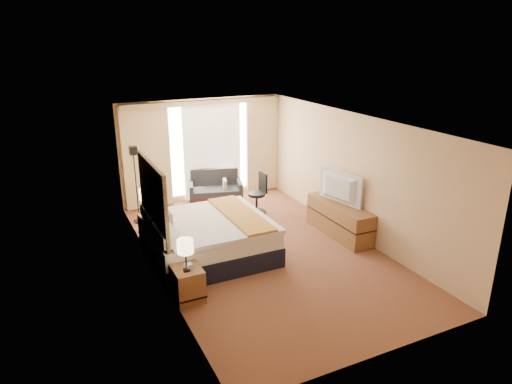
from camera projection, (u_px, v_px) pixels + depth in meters
name	position (u px, v px, depth m)	size (l,w,h in m)	color
floor	(263.00, 251.00, 9.11)	(4.20, 7.00, 0.02)	#551C18
ceiling	(263.00, 121.00, 8.27)	(4.20, 7.00, 0.02)	white
wall_back	(202.00, 150.00, 11.68)	(4.20, 0.02, 2.60)	tan
wall_front	(387.00, 269.00, 5.71)	(4.20, 0.02, 2.60)	tan
wall_left	(154.00, 206.00, 7.83)	(0.02, 7.00, 2.60)	tan
wall_right	(352.00, 175.00, 9.55)	(0.02, 7.00, 2.60)	tan
headboard	(153.00, 203.00, 8.03)	(0.06, 1.85, 1.50)	black
nightstand_left	(188.00, 284.00, 7.37)	(0.45, 0.52, 0.55)	brown
nightstand_right	(151.00, 228.00, 9.50)	(0.45, 0.52, 0.55)	brown
media_dresser	(339.00, 219.00, 9.75)	(0.50, 1.80, 0.70)	brown
window	(212.00, 148.00, 11.75)	(2.30, 0.02, 2.30)	white
curtains	(203.00, 147.00, 11.54)	(4.12, 0.19, 2.56)	beige
bed	(208.00, 238.00, 8.73)	(2.25, 2.05, 1.09)	black
loveseat	(216.00, 192.00, 11.68)	(1.47, 1.04, 0.83)	#4F1916
floor_lamp	(135.00, 169.00, 10.13)	(0.22, 0.22, 1.78)	black
desk_chair	(259.00, 195.00, 10.97)	(0.47, 0.47, 0.97)	black
lamp_left	(185.00, 247.00, 7.06)	(0.26, 0.26, 0.54)	black
lamp_right	(146.00, 195.00, 9.30)	(0.27, 0.27, 0.57)	black
tissue_box	(189.00, 267.00, 7.23)	(0.11, 0.11, 0.10)	#87AFD0
telephone	(150.00, 215.00, 9.36)	(0.18, 0.14, 0.07)	black
television	(337.00, 188.00, 9.58)	(1.16, 0.15, 0.67)	black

